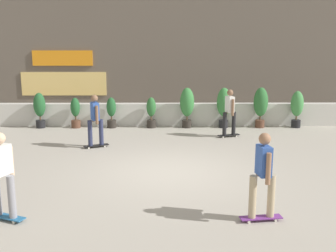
{
  "coord_description": "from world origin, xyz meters",
  "views": [
    {
      "loc": [
        -0.08,
        -9.98,
        3.28
      ],
      "look_at": [
        0.0,
        1.5,
        0.9
      ],
      "focal_mm": 42.8,
      "sensor_mm": 36.0,
      "label": 1
    }
  ],
  "objects_px": {
    "potted_plant_5": "(224,104)",
    "potted_plant_4": "(187,104)",
    "potted_plant_7": "(297,107)",
    "potted_plant_1": "(75,112)",
    "potted_plant_0": "(40,108)",
    "skater_far_right": "(230,111)",
    "potted_plant_2": "(111,112)",
    "skater_mid_plaza": "(263,173)",
    "skater_by_wall_left": "(2,172)",
    "potted_plant_6": "(261,104)",
    "skater_far_left": "(95,119)",
    "potted_plant_3": "(151,112)"
  },
  "relations": [
    {
      "from": "potted_plant_3",
      "to": "skater_far_right",
      "type": "height_order",
      "value": "skater_far_right"
    },
    {
      "from": "potted_plant_2",
      "to": "potted_plant_7",
      "type": "relative_size",
      "value": 0.83
    },
    {
      "from": "potted_plant_5",
      "to": "skater_far_left",
      "type": "bearing_deg",
      "value": -145.79
    },
    {
      "from": "potted_plant_2",
      "to": "potted_plant_7",
      "type": "distance_m",
      "value": 7.31
    },
    {
      "from": "potted_plant_4",
      "to": "potted_plant_7",
      "type": "distance_m",
      "value": 4.33
    },
    {
      "from": "potted_plant_7",
      "to": "potted_plant_1",
      "type": "bearing_deg",
      "value": 180.0
    },
    {
      "from": "potted_plant_5",
      "to": "potted_plant_4",
      "type": "bearing_deg",
      "value": 180.0
    },
    {
      "from": "skater_far_left",
      "to": "potted_plant_7",
      "type": "bearing_deg",
      "value": 22.54
    },
    {
      "from": "potted_plant_2",
      "to": "potted_plant_6",
      "type": "height_order",
      "value": "potted_plant_6"
    },
    {
      "from": "potted_plant_0",
      "to": "skater_mid_plaza",
      "type": "xyz_separation_m",
      "value": [
        6.73,
        -8.52,
        0.15
      ]
    },
    {
      "from": "potted_plant_5",
      "to": "skater_mid_plaza",
      "type": "height_order",
      "value": "skater_mid_plaza"
    },
    {
      "from": "skater_by_wall_left",
      "to": "skater_mid_plaza",
      "type": "height_order",
      "value": "same"
    },
    {
      "from": "potted_plant_1",
      "to": "skater_far_left",
      "type": "xyz_separation_m",
      "value": [
        1.31,
        -3.08,
        0.31
      ]
    },
    {
      "from": "potted_plant_1",
      "to": "skater_far_right",
      "type": "distance_m",
      "value": 6.04
    },
    {
      "from": "potted_plant_0",
      "to": "skater_by_wall_left",
      "type": "distance_m",
      "value": 8.66
    },
    {
      "from": "potted_plant_3",
      "to": "potted_plant_4",
      "type": "bearing_deg",
      "value": 0.0
    },
    {
      "from": "potted_plant_0",
      "to": "potted_plant_2",
      "type": "distance_m",
      "value": 2.81
    },
    {
      "from": "potted_plant_2",
      "to": "skater_by_wall_left",
      "type": "xyz_separation_m",
      "value": [
        -0.9,
        -8.45,
        0.3
      ]
    },
    {
      "from": "potted_plant_6",
      "to": "potted_plant_7",
      "type": "relative_size",
      "value": 1.1
    },
    {
      "from": "skater_far_right",
      "to": "potted_plant_2",
      "type": "bearing_deg",
      "value": 159.62
    },
    {
      "from": "skater_mid_plaza",
      "to": "skater_far_right",
      "type": "height_order",
      "value": "same"
    },
    {
      "from": "potted_plant_0",
      "to": "potted_plant_1",
      "type": "bearing_deg",
      "value": 0.0
    },
    {
      "from": "potted_plant_4",
      "to": "skater_by_wall_left",
      "type": "xyz_separation_m",
      "value": [
        -3.87,
        -8.45,
        0.01
      ]
    },
    {
      "from": "potted_plant_1",
      "to": "skater_mid_plaza",
      "type": "xyz_separation_m",
      "value": [
        5.33,
        -8.52,
        0.31
      ]
    },
    {
      "from": "potted_plant_4",
      "to": "skater_by_wall_left",
      "type": "distance_m",
      "value": 9.29
    },
    {
      "from": "potted_plant_7",
      "to": "skater_mid_plaza",
      "type": "height_order",
      "value": "skater_mid_plaza"
    },
    {
      "from": "skater_mid_plaza",
      "to": "potted_plant_1",
      "type": "bearing_deg",
      "value": 122.04
    },
    {
      "from": "skater_mid_plaza",
      "to": "potted_plant_0",
      "type": "bearing_deg",
      "value": 128.29
    },
    {
      "from": "skater_far_left",
      "to": "skater_far_right",
      "type": "relative_size",
      "value": 1.0
    },
    {
      "from": "skater_by_wall_left",
      "to": "skater_far_right",
      "type": "height_order",
      "value": "same"
    },
    {
      "from": "potted_plant_4",
      "to": "potted_plant_5",
      "type": "bearing_deg",
      "value": 0.0
    },
    {
      "from": "potted_plant_0",
      "to": "skater_far_right",
      "type": "xyz_separation_m",
      "value": [
        7.2,
        -1.63,
        0.15
      ]
    },
    {
      "from": "potted_plant_4",
      "to": "potted_plant_6",
      "type": "xyz_separation_m",
      "value": [
        2.9,
        0.0,
        0.01
      ]
    },
    {
      "from": "skater_far_left",
      "to": "skater_far_right",
      "type": "distance_m",
      "value": 4.72
    },
    {
      "from": "potted_plant_1",
      "to": "skater_mid_plaza",
      "type": "distance_m",
      "value": 10.06
    },
    {
      "from": "potted_plant_1",
      "to": "skater_far_left",
      "type": "bearing_deg",
      "value": -66.87
    },
    {
      "from": "potted_plant_5",
      "to": "skater_far_right",
      "type": "height_order",
      "value": "skater_far_right"
    },
    {
      "from": "potted_plant_4",
      "to": "potted_plant_6",
      "type": "distance_m",
      "value": 2.9
    },
    {
      "from": "potted_plant_5",
      "to": "potted_plant_7",
      "type": "distance_m",
      "value": 2.89
    },
    {
      "from": "potted_plant_3",
      "to": "skater_far_left",
      "type": "xyz_separation_m",
      "value": [
        -1.67,
        -3.08,
        0.3
      ]
    },
    {
      "from": "potted_plant_1",
      "to": "potted_plant_7",
      "type": "height_order",
      "value": "potted_plant_7"
    },
    {
      "from": "potted_plant_6",
      "to": "skater_far_right",
      "type": "distance_m",
      "value": 2.2
    },
    {
      "from": "potted_plant_0",
      "to": "skater_far_right",
      "type": "relative_size",
      "value": 0.82
    },
    {
      "from": "potted_plant_2",
      "to": "potted_plant_6",
      "type": "relative_size",
      "value": 0.76
    },
    {
      "from": "skater_by_wall_left",
      "to": "skater_far_right",
      "type": "distance_m",
      "value": 8.62
    },
    {
      "from": "potted_plant_6",
      "to": "skater_by_wall_left",
      "type": "xyz_separation_m",
      "value": [
        -6.77,
        -8.45,
        0.01
      ]
    },
    {
      "from": "potted_plant_5",
      "to": "potted_plant_1",
      "type": "bearing_deg",
      "value": 180.0
    },
    {
      "from": "potted_plant_3",
      "to": "potted_plant_7",
      "type": "height_order",
      "value": "potted_plant_7"
    },
    {
      "from": "potted_plant_5",
      "to": "skater_far_left",
      "type": "xyz_separation_m",
      "value": [
        -4.52,
        -3.08,
        0.02
      ]
    },
    {
      "from": "potted_plant_3",
      "to": "potted_plant_5",
      "type": "bearing_deg",
      "value": 0.0
    }
  ]
}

